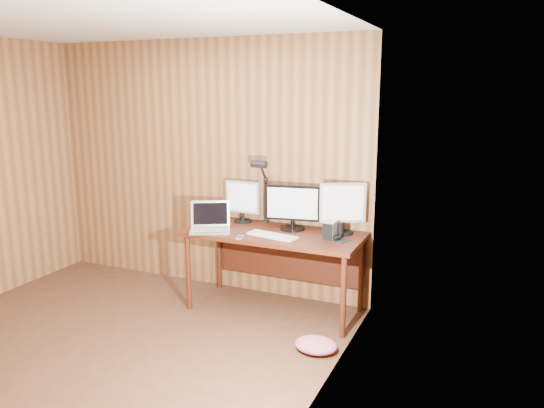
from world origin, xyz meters
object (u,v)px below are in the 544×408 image
Objects in this scene: keyboard at (272,235)px; desk_lamp at (262,182)px; laptop at (210,223)px; phone at (240,237)px; monitor_right at (343,207)px; monitor_left at (243,200)px; mouse at (337,237)px; hard_drive at (330,230)px; monitor_center at (293,207)px; speaker at (340,230)px; desk at (277,243)px.

desk_lamp is at bearing 136.64° from keyboard.
laptop is 3.89× the size of phone.
monitor_left is at bearing 152.23° from monitor_right.
desk_lamp is at bearing 20.49° from laptop.
phone is at bearing -47.12° from laptop.
phone is (-0.24, -0.16, -0.00)m from keyboard.
mouse is (1.01, -0.22, -0.19)m from monitor_left.
monitor_right reaches higher than hard_drive.
desk_lamp reaches higher than monitor_center.
monitor_left is 0.43m from laptop.
monitor_center is 1.10× the size of keyboard.
monitor_right is at bearing 18.25° from phone.
monitor_left is 1.03m from speaker.
mouse reaches higher than phone.
monitor_left is 0.61× the size of desk_lamp.
desk is at bearing -50.51° from desk_lamp.
hard_drive reaches higher than mouse.
laptop reaches higher than speaker.
mouse is 0.84m from phone.
keyboard is at bearing -163.19° from hard_drive.
phone is at bearing -174.24° from monitor_right.
desk_lamp is (-0.34, 0.07, 0.20)m from monitor_center.
monitor_center is 0.39m from desk_lamp.
hard_drive is at bearing -131.71° from monitor_right.
monitor_right is at bearing 11.74° from desk.
monitor_right is (0.58, 0.12, 0.37)m from desk.
desk_lamp is (-0.81, 0.14, 0.34)m from speaker.
monitor_right is at bearing -9.93° from laptop.
keyboard is at bearing -113.96° from monitor_center.
mouse is at bearing -29.02° from monitor_center.
monitor_right reaches higher than keyboard.
monitor_center is at bearing 158.46° from monitor_right.
monitor_right reaches higher than phone.
laptop is (-0.57, -0.24, 0.19)m from desk.
desk_lamp is (0.35, 0.38, 0.35)m from laptop.
laptop is at bearing -165.16° from monitor_center.
desk is at bearing 172.27° from hard_drive.
hard_drive is 1.16× the size of speaker.
speaker is (0.48, -0.07, -0.15)m from monitor_center.
keyboard is 0.29m from phone.
hard_drive is at bearing -18.91° from laptop.
desk_lamp is (-0.22, 0.15, 0.53)m from desk.
hard_drive is at bearing -173.86° from mouse.
monitor_right is 1.04× the size of laptop.
laptop reaches higher than keyboard.
desk is 0.62m from speaker.
monitor_right is 0.81m from desk_lamp.
mouse is at bearing 5.67° from phone.
mouse is at bearing -89.90° from speaker.
desk is 10.69× the size of hard_drive.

